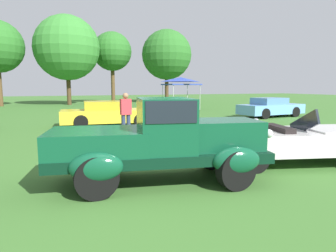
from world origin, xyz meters
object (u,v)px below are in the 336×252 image
object	(u,v)px
show_car_skyblue	(271,107)
neighbor_convertible	(298,140)
feature_pickup_truck	(161,140)
show_car_yellow	(109,114)
canopy_tent_center_field	(181,81)
spectator_far_side	(126,113)

from	to	relation	value
show_car_skyblue	neighbor_convertible	bearing A→B (deg)	-128.09
feature_pickup_truck	show_car_yellow	size ratio (longest dim) A/B	0.95
feature_pickup_truck	canopy_tent_center_field	world-z (taller)	canopy_tent_center_field
feature_pickup_truck	neighbor_convertible	bearing A→B (deg)	2.21
neighbor_convertible	show_car_skyblue	size ratio (longest dim) A/B	1.02
feature_pickup_truck	show_car_skyblue	bearing A→B (deg)	40.48
neighbor_convertible	spectator_far_side	size ratio (longest dim) A/B	2.74
feature_pickup_truck	show_car_yellow	bearing A→B (deg)	85.95
neighbor_convertible	show_car_skyblue	bearing A→B (deg)	51.91
show_car_skyblue	feature_pickup_truck	bearing A→B (deg)	-139.52
neighbor_convertible	canopy_tent_center_field	distance (m)	17.95
show_car_yellow	neighbor_convertible	bearing A→B (deg)	-70.51
feature_pickup_truck	neighbor_convertible	xyz separation A→B (m)	(3.77, 0.15, -0.29)
feature_pickup_truck	show_car_skyblue	world-z (taller)	feature_pickup_truck
neighbor_convertible	canopy_tent_center_field	size ratio (longest dim) A/B	1.71
spectator_far_side	canopy_tent_center_field	size ratio (longest dim) A/B	0.62
show_car_yellow	canopy_tent_center_field	bearing A→B (deg)	47.46
show_car_skyblue	show_car_yellow	bearing A→B (deg)	-177.63
feature_pickup_truck	canopy_tent_center_field	xyz separation A→B (m)	(8.35, 17.40, 1.56)
feature_pickup_truck	neighbor_convertible	world-z (taller)	feature_pickup_truck
show_car_yellow	feature_pickup_truck	bearing A→B (deg)	-94.05
spectator_far_side	canopy_tent_center_field	distance (m)	14.25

